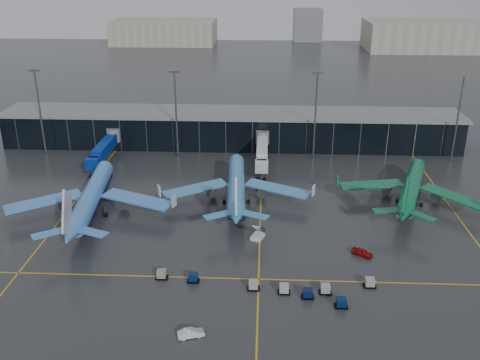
{
  "coord_description": "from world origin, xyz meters",
  "views": [
    {
      "loc": [
        10.6,
        -98.64,
        54.24
      ],
      "look_at": [
        5.0,
        18.0,
        6.0
      ],
      "focal_mm": 40.0,
      "sensor_mm": 36.0,
      "label": 1
    }
  ],
  "objects_px": {
    "airliner_arkefly": "(91,185)",
    "service_van_white": "(191,333)",
    "mobile_airstair": "(258,235)",
    "airliner_klm_near": "(236,175)",
    "service_van_red": "(362,252)",
    "airliner_aer_lingus": "(413,177)",
    "baggage_carts": "(278,287)"
  },
  "relations": [
    {
      "from": "airliner_klm_near",
      "to": "mobile_airstair",
      "type": "relative_size",
      "value": 11.35
    },
    {
      "from": "mobile_airstair",
      "to": "service_van_red",
      "type": "bearing_deg",
      "value": 3.4
    },
    {
      "from": "airliner_arkefly",
      "to": "baggage_carts",
      "type": "bearing_deg",
      "value": -40.91
    },
    {
      "from": "baggage_carts",
      "to": "service_van_white",
      "type": "height_order",
      "value": "baggage_carts"
    },
    {
      "from": "airliner_aer_lingus",
      "to": "baggage_carts",
      "type": "xyz_separation_m",
      "value": [
        -32.65,
        -39.51,
        -5.48
      ]
    },
    {
      "from": "service_van_red",
      "to": "service_van_white",
      "type": "xyz_separation_m",
      "value": [
        -30.56,
        -26.17,
        -0.04
      ]
    },
    {
      "from": "airliner_arkefly",
      "to": "airliner_klm_near",
      "type": "relative_size",
      "value": 1.07
    },
    {
      "from": "service_van_white",
      "to": "airliner_arkefly",
      "type": "bearing_deg",
      "value": 15.72
    },
    {
      "from": "mobile_airstair",
      "to": "airliner_aer_lingus",
      "type": "bearing_deg",
      "value": 48.98
    },
    {
      "from": "airliner_aer_lingus",
      "to": "service_van_red",
      "type": "relative_size",
      "value": 9.52
    },
    {
      "from": "service_van_red",
      "to": "airliner_arkefly",
      "type": "bearing_deg",
      "value": 109.93
    },
    {
      "from": "airliner_aer_lingus",
      "to": "service_van_white",
      "type": "bearing_deg",
      "value": -112.04
    },
    {
      "from": "airliner_aer_lingus",
      "to": "baggage_carts",
      "type": "distance_m",
      "value": 51.54
    },
    {
      "from": "baggage_carts",
      "to": "airliner_aer_lingus",
      "type": "bearing_deg",
      "value": 50.43
    },
    {
      "from": "airliner_arkefly",
      "to": "airliner_aer_lingus",
      "type": "bearing_deg",
      "value": 1.73
    },
    {
      "from": "airliner_aer_lingus",
      "to": "baggage_carts",
      "type": "height_order",
      "value": "airliner_aer_lingus"
    },
    {
      "from": "airliner_arkefly",
      "to": "airliner_aer_lingus",
      "type": "height_order",
      "value": "airliner_arkefly"
    },
    {
      "from": "mobile_airstair",
      "to": "service_van_white",
      "type": "xyz_separation_m",
      "value": [
        -9.81,
        -32.3,
        -0.09
      ]
    },
    {
      "from": "airliner_klm_near",
      "to": "airliner_aer_lingus",
      "type": "height_order",
      "value": "airliner_klm_near"
    },
    {
      "from": "airliner_arkefly",
      "to": "airliner_aer_lingus",
      "type": "xyz_separation_m",
      "value": [
        74.76,
        9.98,
        -0.75
      ]
    },
    {
      "from": "mobile_airstair",
      "to": "service_van_white",
      "type": "height_order",
      "value": "mobile_airstair"
    },
    {
      "from": "airliner_aer_lingus",
      "to": "mobile_airstair",
      "type": "distance_m",
      "value": 42.25
    },
    {
      "from": "mobile_airstair",
      "to": "airliner_arkefly",
      "type": "bearing_deg",
      "value": -175.37
    },
    {
      "from": "mobile_airstair",
      "to": "service_van_red",
      "type": "height_order",
      "value": "mobile_airstair"
    },
    {
      "from": "airliner_klm_near",
      "to": "service_van_red",
      "type": "relative_size",
      "value": 10.0
    },
    {
      "from": "mobile_airstair",
      "to": "baggage_carts",
      "type": "bearing_deg",
      "value": -58.44
    },
    {
      "from": "airliner_aer_lingus",
      "to": "service_van_red",
      "type": "distance_m",
      "value": 31.38
    },
    {
      "from": "airliner_arkefly",
      "to": "service_van_white",
      "type": "distance_m",
      "value": 51.64
    },
    {
      "from": "airliner_klm_near",
      "to": "service_van_white",
      "type": "xyz_separation_m",
      "value": [
        -4.28,
        -51.47,
        -5.87
      ]
    },
    {
      "from": "baggage_carts",
      "to": "mobile_airstair",
      "type": "relative_size",
      "value": 10.62
    },
    {
      "from": "airliner_klm_near",
      "to": "service_van_red",
      "type": "distance_m",
      "value": 36.95
    },
    {
      "from": "baggage_carts",
      "to": "service_van_red",
      "type": "relative_size",
      "value": 9.36
    }
  ]
}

